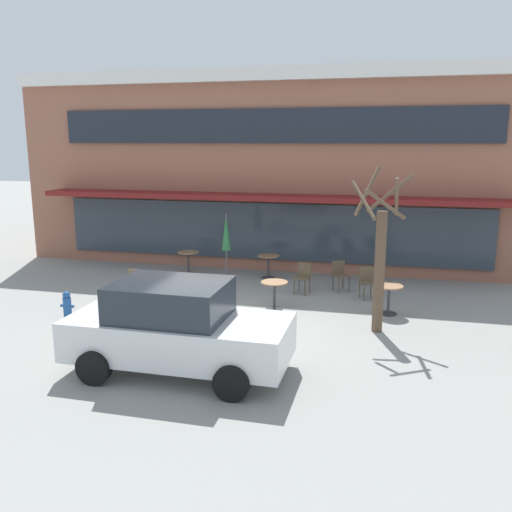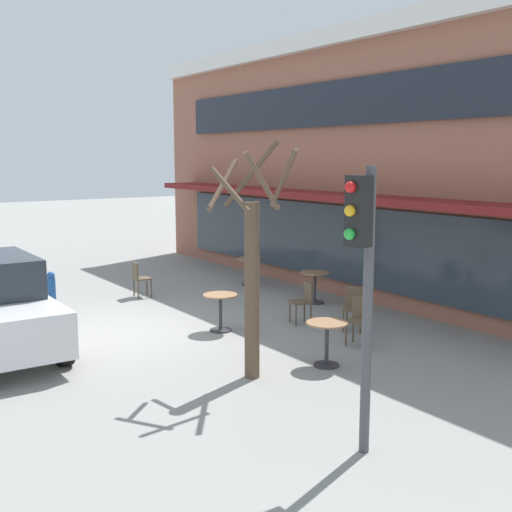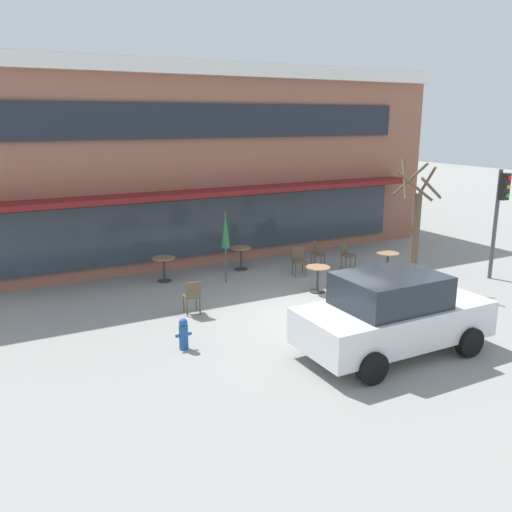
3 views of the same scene
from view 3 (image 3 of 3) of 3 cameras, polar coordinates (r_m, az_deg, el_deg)
name	(u,v)px [view 3 (image 3 of 3)]	position (r m, az deg, el deg)	size (l,w,h in m)	color
ground_plane	(319,317)	(13.88, 6.62, -6.40)	(80.00, 80.00, 0.00)	gray
building_facade	(177,159)	(21.94, -8.36, 10.11)	(18.00, 9.10, 6.67)	#935B47
cafe_table_near_wall	(241,255)	(17.89, -1.59, 0.16)	(0.70, 0.70, 0.76)	#333338
cafe_table_streetside	(318,275)	(15.66, 6.52, -1.99)	(0.70, 0.70, 0.76)	#333338
cafe_table_by_tree	(164,265)	(16.81, -9.67, -0.97)	(0.70, 0.70, 0.76)	#333338
cafe_table_mid_patio	(388,260)	(17.66, 13.68, -0.44)	(0.70, 0.70, 0.76)	#333338
patio_umbrella_green_folded	(225,230)	(16.23, -3.25, 2.71)	(0.28, 0.28, 2.20)	#4C4C51
cafe_chair_0	(316,252)	(18.28, 6.33, 0.42)	(0.56, 0.56, 0.89)	brown
cafe_chair_1	(299,259)	(17.33, 4.51, -0.31)	(0.49, 0.49, 0.89)	brown
cafe_chair_2	(346,253)	(18.27, 9.50, 0.29)	(0.53, 0.53, 0.89)	brown
cafe_chair_3	(192,295)	(13.89, -6.73, -4.09)	(0.44, 0.44, 0.89)	brown
parked_sedan	(393,314)	(11.82, 14.19, -5.94)	(4.21, 2.05, 1.76)	silver
street_tree	(415,231)	(16.26, 16.38, 2.56)	(1.41, 1.41, 3.77)	brown
traffic_light_pole	(500,206)	(18.05, 24.30, 4.79)	(0.26, 0.43, 3.40)	#47474C
fire_hydrant	(184,334)	(11.94, -7.64, -8.11)	(0.36, 0.20, 0.71)	#1E4C8C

